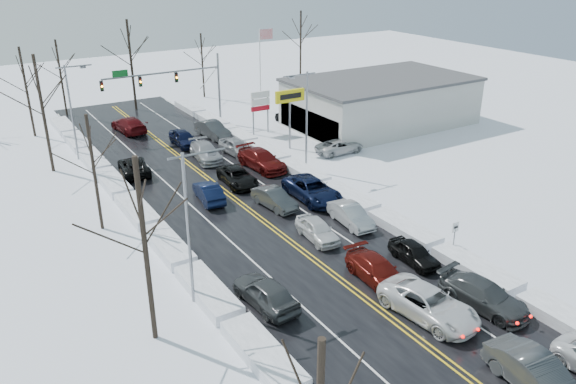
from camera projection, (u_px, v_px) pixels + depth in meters
ground at (284, 236)px, 39.44m from camera, size 160.00×160.00×0.00m
road_surface at (269, 226)px, 40.99m from camera, size 14.00×84.00×0.01m
snow_bank_left at (171, 253)px, 37.32m from camera, size 1.77×72.00×0.70m
snow_bank_right at (352, 203)px, 44.67m from camera, size 1.77×72.00×0.70m
traffic_signal_mast at (176, 81)px, 60.76m from camera, size 13.28×0.39×8.00m
tires_plus_sign at (290, 100)px, 55.01m from camera, size 3.20×0.34×6.00m
used_vehicles_sign at (260, 104)px, 60.36m from camera, size 2.20×0.22×4.65m
speed_limit_sign at (455, 232)px, 36.52m from camera, size 0.55×0.09×2.35m
flagpole at (261, 63)px, 67.83m from camera, size 1.87×1.20×10.00m
dealership_building at (380, 101)px, 64.03m from camera, size 20.40×12.40×5.30m
streetlight_ne at (305, 114)px, 49.14m from camera, size 3.20×0.25×9.00m
streetlight_sw at (191, 217)px, 30.19m from camera, size 3.20×0.25×9.00m
streetlight_nw at (73, 105)px, 52.03m from camera, size 3.20×0.25×9.00m
tree_left_b at (142, 216)px, 26.42m from camera, size 4.00×4.00×10.00m
tree_left_c at (91, 151)px, 38.24m from camera, size 3.40×3.40×8.50m
tree_left_d at (39, 91)px, 48.26m from camera, size 4.20×4.20×10.50m
tree_left_e at (24, 75)px, 58.09m from camera, size 3.80×3.80×9.50m
tree_far_b at (59, 63)px, 66.01m from camera, size 3.60×3.60×9.00m
tree_far_c at (130, 48)px, 67.77m from camera, size 4.40×4.40×11.00m
tree_far_d at (202, 53)px, 74.47m from camera, size 3.40×3.40×8.50m
tree_far_e at (301, 33)px, 82.06m from camera, size 4.20×4.20×10.50m
queued_car_2 at (428, 316)px, 30.86m from camera, size 3.34×6.08×1.61m
queued_car_3 at (377, 281)px, 34.16m from camera, size 2.35×5.11×1.45m
queued_car_4 at (317, 239)px, 39.14m from camera, size 2.03×4.33×1.43m
queued_car_5 at (275, 207)px, 43.94m from camera, size 2.02×4.56×1.46m
queued_car_6 at (238, 184)px, 48.26m from camera, size 2.73×5.18×1.39m
queued_car_7 at (206, 160)px, 53.90m from camera, size 2.82×5.57×1.55m
queued_car_8 at (184, 145)px, 57.80m from camera, size 1.87×4.63×1.58m
queued_car_11 at (482, 307)px, 31.67m from camera, size 2.80×5.52×1.54m
queued_car_12 at (413, 262)px, 36.20m from camera, size 1.79×4.02×1.34m
queued_car_13 at (350, 224)px, 41.23m from camera, size 1.94×4.58×1.47m
queued_car_14 at (312, 199)px, 45.35m from camera, size 2.91×6.06×1.67m
queued_car_15 at (262, 168)px, 51.76m from camera, size 2.85×6.01×1.69m
queued_car_16 at (237, 154)px, 55.24m from camera, size 2.30×4.78×1.57m
queued_car_17 at (213, 137)px, 60.35m from camera, size 2.32×5.33×1.71m
oncoming_car_0 at (209, 200)px, 45.11m from camera, size 2.12×4.63×1.47m
oncoming_car_1 at (135, 174)px, 50.51m from camera, size 3.03×5.37×1.42m
oncoming_car_2 at (130, 132)px, 62.12m from camera, size 2.93×6.00×1.68m
oncoming_car_3 at (266, 304)px, 31.87m from camera, size 2.31×4.93×1.63m
parked_car_0 at (339, 153)px, 55.68m from camera, size 4.95×2.35×1.37m
parked_car_1 at (346, 140)px, 59.51m from camera, size 2.09×4.86×1.39m
parked_car_2 at (289, 124)px, 65.07m from camera, size 2.22×4.78×1.58m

